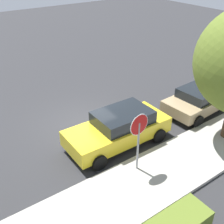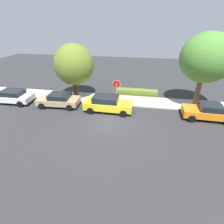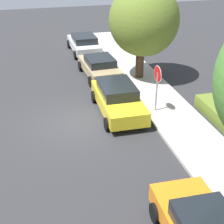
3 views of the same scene
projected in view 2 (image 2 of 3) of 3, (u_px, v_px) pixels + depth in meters
The scene contains 10 objects.
ground_plane at pixel (109, 123), 15.01m from camera, with size 60.00×60.00×0.00m, color #2D2D30.
sidewalk_curb at pixel (117, 100), 19.23m from camera, with size 32.00×2.61×0.14m, color #B2ADA3.
stop_sign at pixel (116, 88), 17.81m from camera, with size 0.83×0.08×2.54m.
parked_car_yellow at pixel (108, 103), 16.73m from camera, with size 4.60×2.14×1.52m.
parked_car_tan at pixel (59, 100), 17.72m from camera, with size 4.25×2.27×1.34m.
parked_car_orange at pixel (208, 112), 15.40m from camera, with size 4.33×2.12×1.42m.
parked_car_white at pixel (12, 96), 18.48m from camera, with size 4.35×2.18×1.37m.
street_tree_near_corner at pixel (74, 65), 18.36m from camera, with size 4.17×4.17×5.86m.
street_tree_mid_block at pixel (207, 58), 15.77m from camera, with size 4.71×4.71×7.08m.
front_yard_hedge at pixel (137, 92), 20.61m from camera, with size 4.75×0.97×0.62m.
Camera 2 is at (2.50, -12.56, 7.91)m, focal length 28.00 mm.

